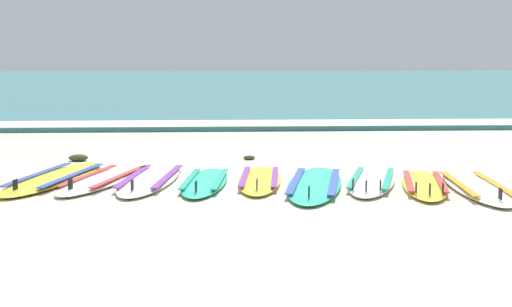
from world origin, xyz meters
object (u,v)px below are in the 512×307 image
Objects in this scene: surfboard_1 at (104,179)px; surfboard_7 at (424,184)px; surfboard_0 at (55,178)px; surfboard_8 at (476,187)px; surfboard_4 at (260,180)px; surfboard_6 at (372,181)px; surfboard_2 at (151,179)px; surfboard_5 at (315,184)px; surfboard_3 at (205,182)px.

surfboard_1 is 3.70m from surfboard_7.
surfboard_8 is at bearing -10.09° from surfboard_0.
surfboard_0 is at bearing 173.68° from surfboard_4.
surfboard_2 is at bearing 173.95° from surfboard_6.
surfboard_0 is at bearing 168.58° from surfboard_1.
surfboard_2 is 1.04× the size of surfboard_8.
surfboard_4 is (1.82, -0.15, 0.00)m from surfboard_1.
surfboard_2 is 3.70m from surfboard_8.
surfboard_0 is 1.08× the size of surfboard_2.
surfboard_6 and surfboard_7 have the same top height.
surfboard_1 and surfboard_8 have the same top height.
surfboard_5 is (0.60, -0.31, -0.00)m from surfboard_4.
surfboard_4 is (2.42, -0.27, 0.00)m from surfboard_0.
surfboard_7 is at bearing -9.10° from surfboard_0.
surfboard_4 is at bearing 152.46° from surfboard_5.
surfboard_6 is (1.29, -0.16, 0.00)m from surfboard_4.
surfboard_8 is (3.64, -0.69, 0.00)m from surfboard_2.
surfboard_1 is 1.06× the size of surfboard_6.
surfboard_3 is 1.92m from surfboard_6.
surfboard_3 is 0.93× the size of surfboard_6.
surfboard_2 is 1.16× the size of surfboard_4.
surfboard_2 is 1.17× the size of surfboard_7.
surfboard_0 is 1.12× the size of surfboard_8.
surfboard_2 and surfboard_6 have the same top height.
surfboard_5 is 1.23× the size of surfboard_7.
surfboard_4 is at bearing -6.32° from surfboard_0.
surfboard_5 is at bearing -12.77° from surfboard_2.
surfboard_1 is 4.25m from surfboard_8.
surfboard_7 is at bearing -8.72° from surfboard_1.
surfboard_8 is (1.76, -0.27, 0.00)m from surfboard_5.
surfboard_6 is at bearing -6.05° from surfboard_2.
surfboard_7 is (4.25, -0.68, 0.00)m from surfboard_0.
surfboard_4 is 0.68m from surfboard_5.
surfboard_4 is at bearing -4.64° from surfboard_1.
surfboard_0 and surfboard_7 have the same top height.
surfboard_3 is at bearing -12.52° from surfboard_1.
surfboard_0 is 1.19× the size of surfboard_6.
surfboard_2 is 1.93m from surfboard_5.
surfboard_5 is 1.09× the size of surfboard_8.
surfboard_2 is at bearing -3.80° from surfboard_1.
surfboard_3 is (1.78, -0.38, 0.00)m from surfboard_0.
surfboard_5 is 1.23m from surfboard_7.
surfboard_5 is at bearing -167.28° from surfboard_6.
surfboard_1 and surfboard_4 have the same top height.
surfboard_7 is (3.11, -0.52, 0.00)m from surfboard_2.
surfboard_2 is at bearing 160.47° from surfboard_3.
surfboard_2 is 2.58m from surfboard_6.
surfboard_0 and surfboard_3 have the same top height.
surfboard_1 is at bearing 169.21° from surfboard_5.
surfboard_7 is (1.23, -0.10, 0.00)m from surfboard_5.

